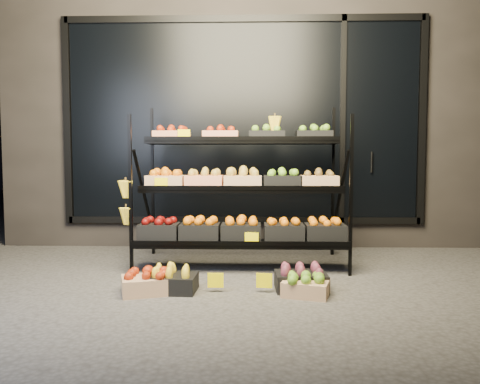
{
  "coord_description": "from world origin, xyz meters",
  "views": [
    {
      "loc": [
        0.11,
        -4.14,
        1.08
      ],
      "look_at": [
        -0.01,
        0.55,
        0.76
      ],
      "focal_mm": 35.0,
      "sensor_mm": 36.0,
      "label": 1
    }
  ],
  "objects_px": {
    "floor_crate_left": "(147,282)",
    "floor_crate_midleft": "(171,280)",
    "display_rack": "(241,189)",
    "floor_crate_midright": "(306,285)"
  },
  "relations": [
    {
      "from": "floor_crate_left",
      "to": "floor_crate_midright",
      "type": "distance_m",
      "value": 1.28
    },
    {
      "from": "floor_crate_midright",
      "to": "floor_crate_left",
      "type": "bearing_deg",
      "value": -165.28
    },
    {
      "from": "display_rack",
      "to": "floor_crate_left",
      "type": "height_order",
      "value": "display_rack"
    },
    {
      "from": "display_rack",
      "to": "floor_crate_midleft",
      "type": "distance_m",
      "value": 1.32
    },
    {
      "from": "display_rack",
      "to": "floor_crate_left",
      "type": "bearing_deg",
      "value": -125.13
    },
    {
      "from": "display_rack",
      "to": "floor_crate_midleft",
      "type": "xyz_separation_m",
      "value": [
        -0.55,
        -0.99,
        -0.69
      ]
    },
    {
      "from": "floor_crate_left",
      "to": "floor_crate_midleft",
      "type": "height_order",
      "value": "floor_crate_midleft"
    },
    {
      "from": "floor_crate_left",
      "to": "floor_crate_midleft",
      "type": "xyz_separation_m",
      "value": [
        0.19,
        0.05,
        0.0
      ]
    },
    {
      "from": "floor_crate_left",
      "to": "floor_crate_midleft",
      "type": "bearing_deg",
      "value": -1.23
    },
    {
      "from": "floor_crate_midleft",
      "to": "floor_crate_midright",
      "type": "relative_size",
      "value": 1.02
    }
  ]
}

